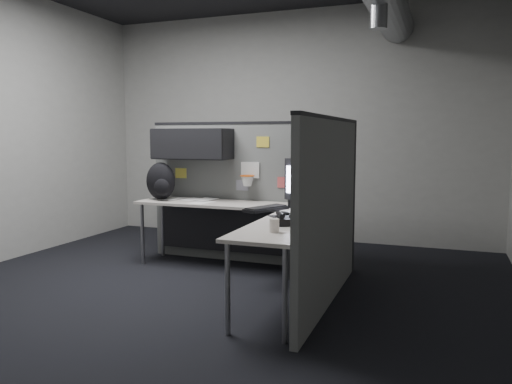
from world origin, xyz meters
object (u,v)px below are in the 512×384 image
at_px(desk, 248,219).
at_px(keyboard, 266,209).
at_px(monitor, 315,182).
at_px(phone, 288,220).
at_px(backpack, 161,182).

xyz_separation_m(desk, keyboard, (0.24, -0.13, 0.14)).
relative_size(monitor, phone, 2.12).
bearing_deg(backpack, keyboard, -31.03).
distance_m(monitor, backpack, 1.83).
distance_m(desk, backpack, 1.25).
bearing_deg(phone, monitor, 73.77).
xyz_separation_m(keyboard, backpack, (-1.42, 0.38, 0.19)).
height_order(monitor, keyboard, monitor).
height_order(desk, monitor, monitor).
distance_m(monitor, phone, 1.06).
height_order(monitor, phone, monitor).
bearing_deg(keyboard, phone, -77.38).
relative_size(desk, phone, 8.15).
relative_size(desk, monitor, 3.84).
distance_m(desk, keyboard, 0.30).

